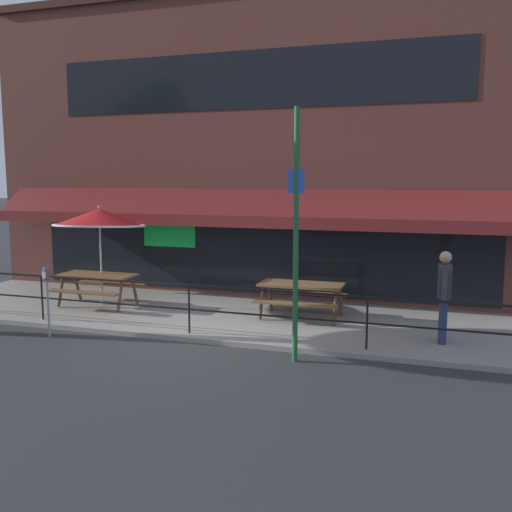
{
  "coord_description": "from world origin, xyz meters",
  "views": [
    {
      "loc": [
        4.64,
        -9.64,
        3.15
      ],
      "look_at": [
        0.95,
        1.6,
        1.5
      ],
      "focal_mm": 40.0,
      "sensor_mm": 36.0,
      "label": 1
    }
  ],
  "objects_px": {
    "pedestrian_walking": "(444,292)",
    "parking_meter_near": "(47,280)",
    "street_sign_pole": "(296,234)",
    "picnic_table_left": "(97,281)",
    "patio_umbrella_left": "(99,218)",
    "picnic_table_centre": "(301,291)"
  },
  "relations": [
    {
      "from": "parking_meter_near",
      "to": "street_sign_pole",
      "type": "xyz_separation_m",
      "value": [
        4.99,
        0.06,
        1.05
      ]
    },
    {
      "from": "picnic_table_centre",
      "to": "street_sign_pole",
      "type": "relative_size",
      "value": 0.42
    },
    {
      "from": "parking_meter_near",
      "to": "pedestrian_walking",
      "type": "bearing_deg",
      "value": 12.68
    },
    {
      "from": "picnic_table_centre",
      "to": "pedestrian_walking",
      "type": "xyz_separation_m",
      "value": [
        2.92,
        -1.0,
        0.35
      ]
    },
    {
      "from": "picnic_table_left",
      "to": "pedestrian_walking",
      "type": "relative_size",
      "value": 1.05
    },
    {
      "from": "picnic_table_left",
      "to": "pedestrian_walking",
      "type": "distance_m",
      "value": 7.83
    },
    {
      "from": "patio_umbrella_left",
      "to": "street_sign_pole",
      "type": "height_order",
      "value": "street_sign_pole"
    },
    {
      "from": "parking_meter_near",
      "to": "street_sign_pole",
      "type": "relative_size",
      "value": 0.33
    },
    {
      "from": "patio_umbrella_left",
      "to": "pedestrian_walking",
      "type": "height_order",
      "value": "patio_umbrella_left"
    },
    {
      "from": "picnic_table_left",
      "to": "parking_meter_near",
      "type": "relative_size",
      "value": 1.27
    },
    {
      "from": "picnic_table_centre",
      "to": "parking_meter_near",
      "type": "distance_m",
      "value": 5.21
    },
    {
      "from": "pedestrian_walking",
      "to": "parking_meter_near",
      "type": "xyz_separation_m",
      "value": [
        -7.39,
        -1.66,
        0.09
      ]
    },
    {
      "from": "pedestrian_walking",
      "to": "patio_umbrella_left",
      "type": "bearing_deg",
      "value": 173.95
    },
    {
      "from": "patio_umbrella_left",
      "to": "parking_meter_near",
      "type": "height_order",
      "value": "patio_umbrella_left"
    },
    {
      "from": "picnic_table_centre",
      "to": "street_sign_pole",
      "type": "xyz_separation_m",
      "value": [
        0.52,
        -2.6,
        1.49
      ]
    },
    {
      "from": "picnic_table_left",
      "to": "patio_umbrella_left",
      "type": "bearing_deg",
      "value": 90.0
    },
    {
      "from": "parking_meter_near",
      "to": "picnic_table_centre",
      "type": "bearing_deg",
      "value": 30.78
    },
    {
      "from": "picnic_table_left",
      "to": "parking_meter_near",
      "type": "height_order",
      "value": "parking_meter_near"
    },
    {
      "from": "picnic_table_centre",
      "to": "street_sign_pole",
      "type": "distance_m",
      "value": 3.04
    },
    {
      "from": "pedestrian_walking",
      "to": "parking_meter_near",
      "type": "bearing_deg",
      "value": -167.32
    },
    {
      "from": "patio_umbrella_left",
      "to": "parking_meter_near",
      "type": "relative_size",
      "value": 1.67
    },
    {
      "from": "picnic_table_left",
      "to": "pedestrian_walking",
      "type": "height_order",
      "value": "pedestrian_walking"
    }
  ]
}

